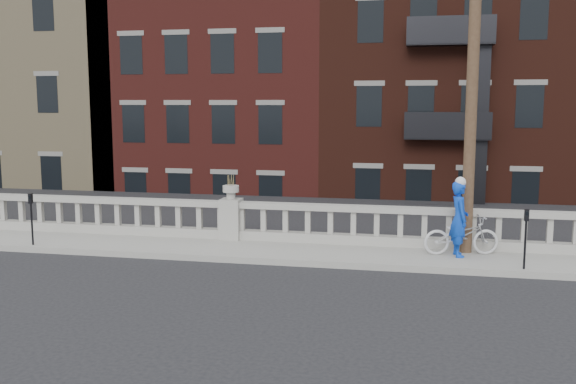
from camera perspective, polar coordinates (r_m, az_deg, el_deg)
name	(u,v)px	position (r m, az deg, el deg)	size (l,w,h in m)	color
ground	(179,283)	(14.13, -9.67, -7.99)	(120.00, 120.00, 0.00)	black
sidewalk	(221,249)	(16.85, -5.97, -5.05)	(32.00, 2.20, 0.15)	gray
balustrade	(231,221)	(17.62, -5.07, -2.58)	(28.00, 0.34, 1.03)	gray
planter_pedestal	(231,214)	(17.59, -5.07, -1.97)	(0.55, 0.55, 1.76)	gray
lower_level	(339,125)	(35.98, 4.55, 6.00)	(80.00, 44.00, 20.80)	#605E59
utility_pole	(474,44)	(16.34, 16.19, 12.50)	(1.60, 0.28, 10.00)	#422D1E
parking_meter_a	(31,213)	(18.02, -21.85, -1.75)	(0.10, 0.09, 1.36)	black
parking_meter_b	(526,232)	(15.25, 20.38, -3.36)	(0.10, 0.09, 1.36)	black
bicycle	(461,235)	(16.30, 15.14, -3.72)	(0.64, 1.84, 0.96)	silver
cyclist	(459,219)	(16.04, 14.97, -2.33)	(0.67, 0.44, 1.83)	#0C3CBE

